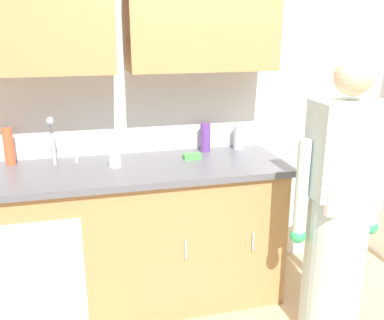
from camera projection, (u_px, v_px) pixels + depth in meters
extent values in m
cube|color=silver|center=(201.00, 89.00, 2.97)|extent=(4.80, 0.10, 2.70)
cube|color=#B27F4C|center=(29.00, 10.00, 2.37)|extent=(0.91, 0.34, 0.70)
cube|color=#B27F4C|center=(202.00, 11.00, 2.60)|extent=(0.91, 0.34, 0.70)
cube|color=#B27F4C|center=(132.00, 238.00, 2.78)|extent=(1.90, 0.60, 0.90)
cube|color=#B7BABF|center=(30.00, 283.00, 2.37)|extent=(0.60, 0.01, 0.72)
cylinder|color=silver|center=(186.00, 250.00, 2.55)|extent=(0.01, 0.01, 0.12)
cylinder|color=silver|center=(253.00, 242.00, 2.65)|extent=(0.01, 0.01, 0.12)
cube|color=#595960|center=(129.00, 170.00, 2.64)|extent=(1.96, 0.66, 0.04)
cube|color=#B7BABF|center=(61.00, 176.00, 2.55)|extent=(0.50, 0.36, 0.03)
cylinder|color=#B7BABF|center=(53.00, 141.00, 2.63)|extent=(0.02, 0.02, 0.30)
sphere|color=#B7BABF|center=(50.00, 121.00, 2.53)|extent=(0.04, 0.04, 0.04)
cylinder|color=#B7BABF|center=(76.00, 155.00, 2.69)|extent=(0.02, 0.02, 0.10)
cylinder|color=#B2C6C1|center=(333.00, 265.00, 2.49)|extent=(0.34, 0.34, 0.88)
cube|color=#B2C6C1|center=(346.00, 149.00, 2.28)|extent=(0.38, 0.22, 0.52)
sphere|color=#D4B489|center=(354.00, 77.00, 2.17)|extent=(0.20, 0.20, 0.20)
cube|color=white|center=(354.00, 199.00, 2.24)|extent=(0.32, 0.04, 0.16)
cylinder|color=#B2C6C1|center=(302.00, 189.00, 2.31)|extent=(0.07, 0.07, 0.55)
sphere|color=#33B266|center=(298.00, 235.00, 2.39)|extent=(0.09, 0.09, 0.09)
cylinder|color=#B2C6C1|center=(376.00, 182.00, 2.42)|extent=(0.07, 0.07, 0.55)
sphere|color=#33B266|center=(370.00, 226.00, 2.50)|extent=(0.09, 0.09, 0.09)
cylinder|color=#E05933|center=(9.00, 147.00, 2.64)|extent=(0.06, 0.06, 0.23)
cylinder|color=#66388C|center=(205.00, 137.00, 2.94)|extent=(0.07, 0.07, 0.19)
cylinder|color=silver|center=(239.00, 137.00, 3.00)|extent=(0.07, 0.07, 0.17)
cylinder|color=white|center=(115.00, 160.00, 2.63)|extent=(0.08, 0.08, 0.08)
cube|color=#4CBF4C|center=(192.00, 156.00, 2.79)|extent=(0.11, 0.07, 0.03)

